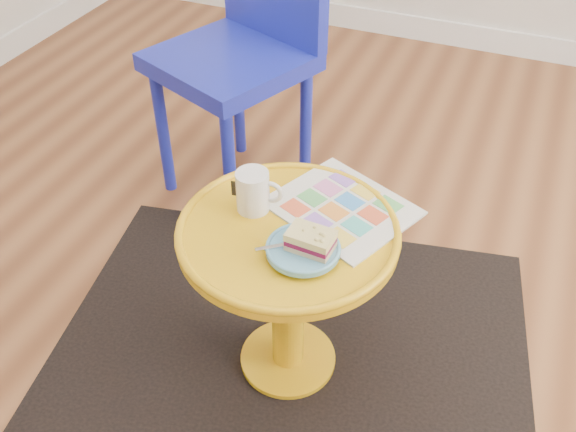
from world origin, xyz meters
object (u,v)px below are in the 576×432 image
at_px(side_table, 288,272).
at_px(newspaper, 342,207).
at_px(mug, 254,190).
at_px(plate, 303,250).
at_px(chair, 247,36).

distance_m(side_table, newspaper, 0.20).
distance_m(mug, plate, 0.20).
relative_size(side_table, plate, 3.15).
bearing_deg(plate, side_table, 133.32).
xyz_separation_m(newspaper, plate, (-0.03, -0.19, 0.01)).
xyz_separation_m(chair, mug, (0.34, -0.69, -0.03)).
relative_size(mug, plate, 0.69).
relative_size(newspaper, mug, 2.75).
height_order(chair, newspaper, chair).
distance_m(newspaper, plate, 0.19).
height_order(chair, plate, chair).
bearing_deg(side_table, newspaper, 53.25).
distance_m(newspaper, mug, 0.21).
xyz_separation_m(side_table, plate, (0.06, -0.07, 0.15)).
bearing_deg(side_table, mug, 158.90).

